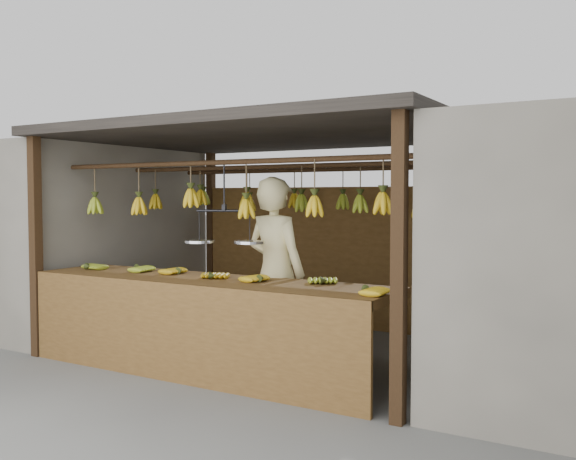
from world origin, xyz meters
The scene contains 8 objects.
ground centered at (0.00, 0.00, 0.00)m, with size 80.00×80.00×0.00m, color #5B5B57.
stall centered at (0.00, 0.33, 1.97)m, with size 4.30×3.30×2.40m.
neighbor_left centered at (-3.60, 0.00, 1.15)m, with size 3.00×3.00×2.30m, color slate.
counter centered at (-0.06, -1.23, 0.71)m, with size 3.73×0.85×0.96m.
hanging_bananas centered at (-0.01, 0.01, 1.61)m, with size 3.60×2.24×0.38m.
balance_scale centered at (0.07, -1.00, 1.28)m, with size 0.76×0.45×0.77m.
vendor centered at (0.39, -0.60, 0.93)m, with size 0.68×0.45×1.87m, color beige.
bag_bundles centered at (1.94, 1.35, 0.98)m, with size 0.08×0.26×1.29m.
Camera 1 is at (3.66, -5.91, 1.68)m, focal length 40.00 mm.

